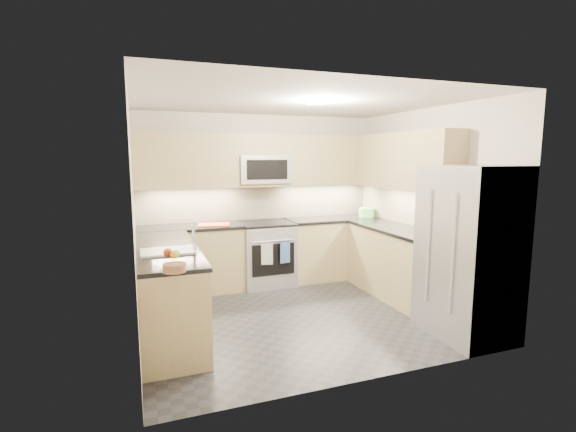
{
  "coord_description": "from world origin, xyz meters",
  "views": [
    {
      "loc": [
        -1.77,
        -4.48,
        1.89
      ],
      "look_at": [
        0.0,
        0.35,
        1.15
      ],
      "focal_mm": 26.0,
      "sensor_mm": 36.0,
      "label": 1
    }
  ],
  "objects_px": {
    "microwave": "(263,169)",
    "cutting_board": "(214,225)",
    "fruit_basket": "(174,268)",
    "refrigerator": "(468,252)",
    "utensil_bowl": "(367,212)",
    "gas_range": "(266,254)"
  },
  "relations": [
    {
      "from": "utensil_bowl",
      "to": "gas_range",
      "type": "bearing_deg",
      "value": 178.25
    },
    {
      "from": "utensil_bowl",
      "to": "fruit_basket",
      "type": "relative_size",
      "value": 1.29
    },
    {
      "from": "cutting_board",
      "to": "fruit_basket",
      "type": "relative_size",
      "value": 2.27
    },
    {
      "from": "fruit_basket",
      "to": "microwave",
      "type": "bearing_deg",
      "value": 58.06
    },
    {
      "from": "microwave",
      "to": "refrigerator",
      "type": "bearing_deg",
      "value": -60.38
    },
    {
      "from": "microwave",
      "to": "refrigerator",
      "type": "relative_size",
      "value": 0.42
    },
    {
      "from": "refrigerator",
      "to": "cutting_board",
      "type": "distance_m",
      "value": 3.27
    },
    {
      "from": "microwave",
      "to": "fruit_basket",
      "type": "distance_m",
      "value": 2.93
    },
    {
      "from": "utensil_bowl",
      "to": "fruit_basket",
      "type": "distance_m",
      "value": 3.86
    },
    {
      "from": "refrigerator",
      "to": "fruit_basket",
      "type": "height_order",
      "value": "refrigerator"
    },
    {
      "from": "fruit_basket",
      "to": "refrigerator",
      "type": "bearing_deg",
      "value": -2.76
    },
    {
      "from": "microwave",
      "to": "fruit_basket",
      "type": "height_order",
      "value": "microwave"
    },
    {
      "from": "gas_range",
      "to": "cutting_board",
      "type": "distance_m",
      "value": 0.91
    },
    {
      "from": "gas_range",
      "to": "utensil_bowl",
      "type": "height_order",
      "value": "utensil_bowl"
    },
    {
      "from": "gas_range",
      "to": "microwave",
      "type": "bearing_deg",
      "value": 90.0
    },
    {
      "from": "gas_range",
      "to": "fruit_basket",
      "type": "relative_size",
      "value": 4.84
    },
    {
      "from": "microwave",
      "to": "fruit_basket",
      "type": "relative_size",
      "value": 4.04
    },
    {
      "from": "cutting_board",
      "to": "refrigerator",
      "type": "bearing_deg",
      "value": -47.2
    },
    {
      "from": "utensil_bowl",
      "to": "cutting_board",
      "type": "distance_m",
      "value": 2.42
    },
    {
      "from": "cutting_board",
      "to": "microwave",
      "type": "bearing_deg",
      "value": 11.36
    },
    {
      "from": "refrigerator",
      "to": "utensil_bowl",
      "type": "distance_m",
      "value": 2.39
    },
    {
      "from": "microwave",
      "to": "cutting_board",
      "type": "relative_size",
      "value": 1.78
    }
  ]
}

